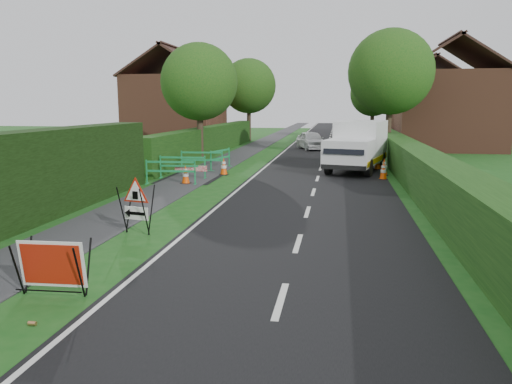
{
  "coord_description": "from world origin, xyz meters",
  "views": [
    {
      "loc": [
        3.37,
        -10.22,
        3.19
      ],
      "look_at": [
        1.1,
        3.46,
        0.77
      ],
      "focal_mm": 35.0,
      "sensor_mm": 36.0,
      "label": 1
    }
  ],
  "objects": [
    {
      "name": "house_east_b",
      "position": [
        12.0,
        42.0,
        2.9
      ],
      "size": [
        7.5,
        7.4,
        7.88
      ],
      "color": "brown",
      "rests_on": "ground"
    },
    {
      "name": "ped_barrier_0",
      "position": [
        -3.31,
        8.96,
        0.63
      ],
      "size": [
        2.08,
        0.49,
        1.0
      ],
      "rotation": [
        0.0,
        0.0,
        0.07
      ],
      "color": "#198A48",
      "rests_on": "ground"
    },
    {
      "name": "tree_ne",
      "position": [
        6.4,
        22.0,
        5.17
      ],
      "size": [
        5.2,
        5.2,
        7.79
      ],
      "color": "#2D2116",
      "rests_on": "ground"
    },
    {
      "name": "hatchback_car",
      "position": [
        1.4,
        26.22,
        0.66
      ],
      "size": [
        2.71,
        4.17,
        1.32
      ],
      "primitive_type": "imported",
      "rotation": [
        0.0,
        0.0,
        0.32
      ],
      "color": "white",
      "rests_on": "ground"
    },
    {
      "name": "traffic_cone_1",
      "position": [
        5.46,
        13.16,
        0.39
      ],
      "size": [
        0.38,
        0.38,
        0.79
      ],
      "color": "black",
      "rests_on": "ground"
    },
    {
      "name": "tree_nw",
      "position": [
        -4.6,
        18.0,
        4.48
      ],
      "size": [
        4.4,
        4.4,
        6.7
      ],
      "color": "#2D2116",
      "rests_on": "ground"
    },
    {
      "name": "tree_fw",
      "position": [
        -4.6,
        34.0,
        4.83
      ],
      "size": [
        4.8,
        4.8,
        7.24
      ],
      "color": "#2D2116",
      "rests_on": "ground"
    },
    {
      "name": "house_west",
      "position": [
        -10.0,
        30.0,
        2.9
      ],
      "size": [
        7.5,
        7.4,
        7.88
      ],
      "color": "brown",
      "rests_on": "ground"
    },
    {
      "name": "ped_barrier_1",
      "position": [
        -3.37,
        10.71,
        0.63
      ],
      "size": [
        2.07,
        0.44,
        1.0
      ],
      "rotation": [
        0.0,
        0.0,
        0.05
      ],
      "color": "#198A48",
      "rests_on": "ground"
    },
    {
      "name": "ground",
      "position": [
        0.0,
        0.0,
        0.0
      ],
      "size": [
        120.0,
        120.0,
        0.0
      ],
      "primitive_type": "plane",
      "color": "#174E16",
      "rests_on": "ground"
    },
    {
      "name": "footpath",
      "position": [
        -3.0,
        35.0,
        0.01
      ],
      "size": [
        2.0,
        90.0,
        0.02
      ],
      "primitive_type": "cube",
      "color": "#2D2D30",
      "rests_on": "ground"
    },
    {
      "name": "triangle_sign",
      "position": [
        -1.57,
        1.21,
        0.84
      ],
      "size": [
        0.99,
        0.99,
        1.21
      ],
      "rotation": [
        0.0,
        0.0,
        -0.22
      ],
      "color": "black",
      "rests_on": "ground"
    },
    {
      "name": "traffic_cone_3",
      "position": [
        -2.78,
        9.23,
        0.39
      ],
      "size": [
        0.38,
        0.38,
        0.79
      ],
      "color": "black",
      "rests_on": "ground"
    },
    {
      "name": "redwhite_plank",
      "position": [
        -3.02,
        10.76,
        0.0
      ],
      "size": [
        1.5,
        0.16,
        0.25
      ],
      "primitive_type": "cube",
      "rotation": [
        0.0,
        0.0,
        -0.08
      ],
      "color": "red",
      "rests_on": "ground"
    },
    {
      "name": "tree_fe",
      "position": [
        6.4,
        38.0,
        4.22
      ],
      "size": [
        4.2,
        4.2,
        6.33
      ],
      "color": "#2D2116",
      "rests_on": "ground"
    },
    {
      "name": "hedge_west_far",
      "position": [
        -5.0,
        22.0,
        0.0
      ],
      "size": [
        1.0,
        24.0,
        1.8
      ],
      "primitive_type": "cube",
      "color": "#14380F",
      "rests_on": "ground"
    },
    {
      "name": "hedge_east",
      "position": [
        6.5,
        16.0,
        0.0
      ],
      "size": [
        1.2,
        50.0,
        1.5
      ],
      "primitive_type": "cube",
      "color": "#14380F",
      "rests_on": "ground"
    },
    {
      "name": "litter_can",
      "position": [
        -0.99,
        -3.99,
        0.0
      ],
      "size": [
        0.12,
        0.07,
        0.07
      ],
      "primitive_type": "cylinder",
      "rotation": [
        0.0,
        1.57,
        0.0
      ],
      "color": "#BF7F4C",
      "rests_on": "ground"
    },
    {
      "name": "red_rect_sign",
      "position": [
        -1.3,
        -2.89,
        0.55
      ],
      "size": [
        1.16,
        0.73,
        0.96
      ],
      "rotation": [
        0.0,
        0.0,
        0.05
      ],
      "color": "black",
      "rests_on": "ground"
    },
    {
      "name": "traffic_cone_4",
      "position": [
        -1.83,
        12.06,
        0.39
      ],
      "size": [
        0.38,
        0.38,
        0.79
      ],
      "color": "black",
      "rests_on": "ground"
    },
    {
      "name": "traffic_cone_2",
      "position": [
        5.33,
        15.27,
        0.39
      ],
      "size": [
        0.38,
        0.38,
        0.79
      ],
      "color": "black",
      "rests_on": "ground"
    },
    {
      "name": "house_east_a",
      "position": [
        11.0,
        28.0,
        2.9
      ],
      "size": [
        7.5,
        7.4,
        7.88
      ],
      "color": "brown",
      "rests_on": "ground"
    },
    {
      "name": "traffic_cone_0",
      "position": [
        5.31,
        11.75,
        0.39
      ],
      "size": [
        0.38,
        0.38,
        0.79
      ],
      "color": "black",
      "rests_on": "ground"
    },
    {
      "name": "works_van",
      "position": [
        4.28,
        14.51,
        1.28
      ],
      "size": [
        3.27,
        5.61,
        2.41
      ],
      "rotation": [
        0.0,
        0.0,
        -0.25
      ],
      "color": "silver",
      "rests_on": "ground"
    },
    {
      "name": "ped_barrier_2",
      "position": [
        -3.16,
        13.11,
        0.63
      ],
      "size": [
        2.08,
        0.48,
        1.0
      ],
      "rotation": [
        0.0,
        0.0,
        0.06
      ],
      "color": "#198A48",
      "rests_on": "ground"
    },
    {
      "name": "ped_barrier_3",
      "position": [
        -2.5,
        14.19,
        0.63
      ],
      "size": [
        0.84,
        2.08,
        1.0
      ],
      "rotation": [
        0.0,
        0.0,
        1.33
      ],
      "color": "#198A48",
      "rests_on": "ground"
    },
    {
      "name": "road_surface",
      "position": [
        2.5,
        35.0,
        0.0
      ],
      "size": [
        6.0,
        90.0,
        0.02
      ],
      "primitive_type": "cube",
      "color": "black",
      "rests_on": "ground"
    }
  ]
}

